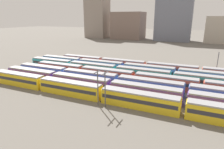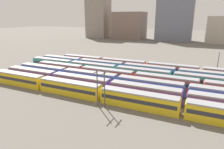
% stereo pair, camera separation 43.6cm
% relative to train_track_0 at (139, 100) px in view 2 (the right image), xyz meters
% --- Properties ---
extents(ground_plane, '(600.00, 600.00, 0.00)m').
position_rel_train_track_0_xyz_m(ground_plane, '(-36.46, 15.60, -1.90)').
color(ground_plane, '#666059').
extents(train_track_0, '(93.60, 3.06, 3.75)m').
position_rel_train_track_0_xyz_m(train_track_0, '(0.00, 0.00, 0.00)').
color(train_track_0, yellow).
rests_on(train_track_0, ground_plane).
extents(train_track_1, '(112.50, 3.06, 3.75)m').
position_rel_train_track_0_xyz_m(train_track_1, '(9.37, 5.20, 0.00)').
color(train_track_1, '#6B429E').
rests_on(train_track_1, ground_plane).
extents(train_track_2, '(112.50, 3.06, 3.75)m').
position_rel_train_track_0_xyz_m(train_track_2, '(9.30, 10.40, 0.00)').
color(train_track_2, '#4C70BC').
rests_on(train_track_2, ground_plane).
extents(train_track_3, '(93.60, 3.06, 3.75)m').
position_rel_train_track_0_xyz_m(train_track_3, '(3.22, 15.60, 0.00)').
color(train_track_3, '#BC4C38').
rests_on(train_track_3, ground_plane).
extents(train_track_4, '(112.50, 3.06, 3.75)m').
position_rel_train_track_0_xyz_m(train_track_4, '(4.28, 20.80, 0.00)').
color(train_track_4, teal).
rests_on(train_track_4, ground_plane).
extents(train_track_5, '(74.70, 3.06, 3.75)m').
position_rel_train_track_0_xyz_m(train_track_5, '(-13.90, 26.00, 0.00)').
color(train_track_5, '#4C70BC').
rests_on(train_track_5, ground_plane).
extents(train_track_6, '(74.70, 3.06, 3.75)m').
position_rel_train_track_0_xyz_m(train_track_6, '(-6.78, 31.20, 0.00)').
color(train_track_6, '#BC4C38').
rests_on(train_track_6, ground_plane).
extents(catenary_pole_0, '(0.24, 3.20, 8.63)m').
position_rel_train_track_0_xyz_m(catenary_pole_0, '(-7.17, -2.82, 2.93)').
color(catenary_pole_0, '#4C4C51').
rests_on(catenary_pole_0, ground_plane).
extents(catenary_pole_1, '(0.24, 3.20, 8.66)m').
position_rel_train_track_0_xyz_m(catenary_pole_1, '(17.12, 34.24, 2.95)').
color(catenary_pole_1, '#4C4C51').
rests_on(catenary_pole_1, ground_plane).
extents(catenary_pole_2, '(0.24, 3.20, 8.83)m').
position_rel_train_track_0_xyz_m(catenary_pole_2, '(-8.96, -2.94, 3.04)').
color(catenary_pole_2, '#4C4C51').
rests_on(catenary_pole_2, ground_plane).
extents(distant_building_0, '(20.72, 17.40, 40.97)m').
position_rel_train_track_0_xyz_m(distant_building_0, '(-86.10, 139.57, 18.58)').
color(distant_building_0, gray).
rests_on(distant_building_0, ground_plane).
extents(distant_building_1, '(28.40, 21.62, 24.56)m').
position_rel_train_track_0_xyz_m(distant_building_1, '(-53.15, 139.57, 10.37)').
color(distant_building_1, '#7A665B').
rests_on(distant_building_1, ground_plane).
extents(distant_building_2, '(29.30, 17.68, 39.43)m').
position_rel_train_track_0_xyz_m(distant_building_2, '(-12.41, 139.57, 17.81)').
color(distant_building_2, slate).
rests_on(distant_building_2, ground_plane).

